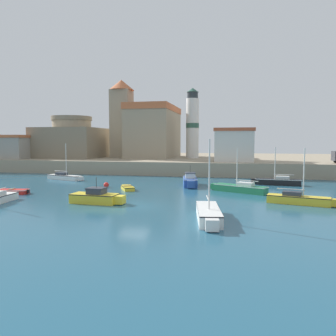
# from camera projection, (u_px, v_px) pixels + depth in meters

# --- Properties ---
(ground_plane) EXTENTS (200.00, 200.00, 0.00)m
(ground_plane) POSITION_uv_depth(u_px,v_px,m) (133.00, 206.00, 27.71)
(ground_plane) COLOR #235670
(quay_seawall) EXTENTS (120.00, 40.00, 2.16)m
(quay_seawall) POSITION_uv_depth(u_px,v_px,m) (197.00, 162.00, 69.55)
(quay_seawall) COLOR gray
(quay_seawall) RESTS_ON ground
(sailboat_yellow_0) EXTENTS (5.78, 2.45, 4.89)m
(sailboat_yellow_0) POSITION_uv_depth(u_px,v_px,m) (299.00, 199.00, 28.33)
(sailboat_yellow_0) COLOR yellow
(sailboat_yellow_0) RESTS_ON ground
(motorboat_yellow_1) EXTENTS (4.93, 1.92, 2.28)m
(motorboat_yellow_1) POSITION_uv_depth(u_px,v_px,m) (96.00, 197.00, 28.79)
(motorboat_yellow_1) COLOR yellow
(motorboat_yellow_1) RESTS_ON ground
(dinghy_yellow_2) EXTENTS (2.28, 3.15, 0.50)m
(dinghy_yellow_2) POSITION_uv_depth(u_px,v_px,m) (128.00, 188.00, 36.67)
(dinghy_yellow_2) COLOR yellow
(dinghy_yellow_2) RESTS_ON ground
(sailboat_white_3) EXTENTS (2.35, 6.09, 5.59)m
(sailboat_white_3) POSITION_uv_depth(u_px,v_px,m) (209.00, 214.00, 22.55)
(sailboat_white_3) COLOR white
(sailboat_white_3) RESTS_ON ground
(motorboat_blue_4) EXTENTS (2.41, 5.37, 2.54)m
(motorboat_blue_4) POSITION_uv_depth(u_px,v_px,m) (190.00, 181.00, 39.91)
(motorboat_blue_4) COLOR #284C9E
(motorboat_blue_4) RESTS_ON ground
(sailboat_black_5) EXTENTS (6.04, 1.90, 4.75)m
(sailboat_black_5) POSITION_uv_depth(u_px,v_px,m) (277.00, 181.00, 40.71)
(sailboat_black_5) COLOR black
(sailboat_black_5) RESTS_ON ground
(sailboat_green_6) EXTENTS (6.14, 3.71, 4.70)m
(sailboat_green_6) POSITION_uv_depth(u_px,v_px,m) (240.00, 188.00, 34.92)
(sailboat_green_6) COLOR #237A4C
(sailboat_green_6) RESTS_ON ground
(dinghy_red_7) EXTENTS (4.03, 1.69, 0.53)m
(dinghy_red_7) POSITION_uv_depth(u_px,v_px,m) (11.00, 191.00, 33.93)
(dinghy_red_7) COLOR red
(dinghy_red_7) RESTS_ON ground
(sailboat_white_8) EXTENTS (6.17, 2.93, 5.12)m
(sailboat_white_8) POSITION_uv_depth(u_px,v_px,m) (65.00, 177.00, 46.24)
(sailboat_white_8) COLOR white
(sailboat_white_8) RESTS_ON ground
(mooring_buoy) EXTENTS (0.62, 0.62, 0.62)m
(mooring_buoy) POSITION_uv_depth(u_px,v_px,m) (106.00, 185.00, 38.44)
(mooring_buoy) COLOR red
(mooring_buoy) RESTS_ON ground
(church) EXTENTS (12.69, 15.18, 15.22)m
(church) POSITION_uv_depth(u_px,v_px,m) (149.00, 129.00, 65.61)
(church) COLOR gray
(church) RESTS_ON quay_seawall
(fortress) EXTENTS (12.17, 12.17, 8.15)m
(fortress) POSITION_uv_depth(u_px,v_px,m) (72.00, 141.00, 65.60)
(fortress) COLOR gray
(fortress) RESTS_ON quay_seawall
(lighthouse) EXTENTS (2.47, 2.47, 13.30)m
(lighthouse) POSITION_uv_depth(u_px,v_px,m) (192.00, 124.00, 62.42)
(lighthouse) COLOR silver
(lighthouse) RESTS_ON quay_seawall
(harbor_shed_near_wharf) EXTENTS (6.34, 5.51, 5.34)m
(harbor_shed_near_wharf) POSITION_uv_depth(u_px,v_px,m) (234.00, 145.00, 52.69)
(harbor_shed_near_wharf) COLOR silver
(harbor_shed_near_wharf) RESTS_ON quay_seawall
(harbor_shed_far_end) EXTENTS (5.73, 4.97, 4.39)m
(harbor_shed_far_end) POSITION_uv_depth(u_px,v_px,m) (14.00, 147.00, 60.58)
(harbor_shed_far_end) COLOR gray
(harbor_shed_far_end) RESTS_ON quay_seawall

